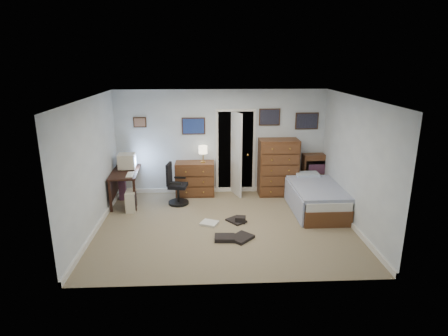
{
  "coord_description": "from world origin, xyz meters",
  "views": [
    {
      "loc": [
        -0.34,
        -6.79,
        3.18
      ],
      "look_at": [
        -0.01,
        0.3,
        1.1
      ],
      "focal_mm": 30.0,
      "sensor_mm": 36.0,
      "label": 1
    }
  ],
  "objects_px": {
    "bed": "(315,197)",
    "computer_desk": "(122,178)",
    "low_dresser": "(195,179)",
    "office_chair": "(176,188)",
    "tall_dresser": "(278,167)"
  },
  "relations": [
    {
      "from": "office_chair",
      "to": "low_dresser",
      "type": "bearing_deg",
      "value": 62.56
    },
    {
      "from": "computer_desk",
      "to": "office_chair",
      "type": "relative_size",
      "value": 1.38
    },
    {
      "from": "office_chair",
      "to": "tall_dresser",
      "type": "relative_size",
      "value": 0.7
    },
    {
      "from": "computer_desk",
      "to": "office_chair",
      "type": "bearing_deg",
      "value": -13.04
    },
    {
      "from": "office_chair",
      "to": "bed",
      "type": "xyz_separation_m",
      "value": [
        3.04,
        -0.49,
        -0.07
      ]
    },
    {
      "from": "low_dresser",
      "to": "computer_desk",
      "type": "bearing_deg",
      "value": -167.03
    },
    {
      "from": "computer_desk",
      "to": "office_chair",
      "type": "distance_m",
      "value": 1.27
    },
    {
      "from": "low_dresser",
      "to": "tall_dresser",
      "type": "xyz_separation_m",
      "value": [
        1.99,
        -0.02,
        0.27
      ]
    },
    {
      "from": "office_chair",
      "to": "bed",
      "type": "distance_m",
      "value": 3.08
    },
    {
      "from": "tall_dresser",
      "to": "low_dresser",
      "type": "bearing_deg",
      "value": 178.77
    },
    {
      "from": "office_chair",
      "to": "low_dresser",
      "type": "distance_m",
      "value": 0.71
    },
    {
      "from": "computer_desk",
      "to": "tall_dresser",
      "type": "height_order",
      "value": "tall_dresser"
    },
    {
      "from": "low_dresser",
      "to": "tall_dresser",
      "type": "distance_m",
      "value": 2.01
    },
    {
      "from": "bed",
      "to": "computer_desk",
      "type": "bearing_deg",
      "value": 170.2
    },
    {
      "from": "low_dresser",
      "to": "bed",
      "type": "relative_size",
      "value": 0.48
    }
  ]
}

